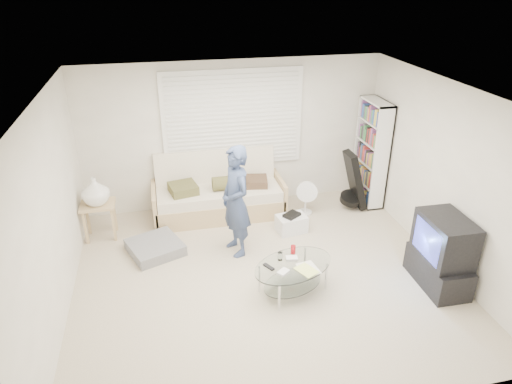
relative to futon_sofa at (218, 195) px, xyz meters
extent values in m
plane|color=tan|center=(0.34, -1.88, -0.35)|extent=(5.00, 5.00, 0.00)
cube|color=beige|center=(0.34, 0.37, 0.90)|extent=(5.00, 0.02, 2.50)
cube|color=beige|center=(0.34, -4.13, 0.90)|extent=(5.00, 0.02, 2.50)
cube|color=beige|center=(-2.16, -1.88, 0.90)|extent=(0.02, 4.50, 2.50)
cube|color=beige|center=(2.84, -1.88, 0.90)|extent=(0.02, 4.50, 2.50)
cube|color=white|center=(0.34, -1.88, 2.15)|extent=(5.00, 4.50, 0.02)
cube|color=white|center=(0.34, 0.34, 1.20)|extent=(2.32, 0.06, 1.62)
cube|color=black|center=(0.34, 0.33, 1.20)|extent=(2.20, 0.01, 1.50)
cube|color=silver|center=(0.34, 0.30, 1.20)|extent=(2.16, 0.04, 1.50)
cube|color=silver|center=(0.34, 0.32, 1.20)|extent=(2.32, 0.08, 1.62)
cube|color=tan|center=(0.00, -0.05, -0.18)|extent=(2.10, 0.84, 0.34)
cube|color=beige|center=(0.00, -0.07, 0.07)|extent=(2.02, 0.78, 0.17)
cube|color=beige|center=(0.00, 0.29, 0.39)|extent=(2.02, 0.23, 0.64)
cube|color=tan|center=(-1.05, -0.05, -0.05)|extent=(0.06, 0.84, 0.59)
cube|color=tan|center=(1.05, -0.05, -0.05)|extent=(0.06, 0.84, 0.59)
cube|color=#4B4A24|center=(-0.58, -0.10, 0.23)|extent=(0.50, 0.50, 0.15)
cylinder|color=#4B4A24|center=(0.16, -0.13, 0.27)|extent=(0.53, 0.23, 0.23)
cube|color=#3E2E1F|center=(0.63, -0.07, 0.22)|extent=(0.44, 0.44, 0.13)
cube|color=gray|center=(-1.09, -0.96, -0.27)|extent=(0.91, 0.91, 0.16)
cube|color=tan|center=(-1.88, -0.35, 0.21)|extent=(0.51, 0.41, 0.04)
cube|color=tan|center=(-2.09, -0.50, -0.07)|extent=(0.04, 0.04, 0.55)
cube|color=tan|center=(-1.68, -0.50, -0.07)|extent=(0.04, 0.04, 0.55)
cube|color=tan|center=(-2.09, -0.19, -0.07)|extent=(0.04, 0.04, 0.55)
cube|color=tan|center=(-1.68, -0.19, -0.07)|extent=(0.04, 0.04, 0.55)
imported|color=white|center=(-1.88, -0.35, 0.45)|extent=(0.41, 0.41, 0.43)
cube|color=white|center=(2.67, -0.09, 0.57)|extent=(0.29, 0.77, 1.83)
cube|color=black|center=(2.29, -0.32, 0.19)|extent=(0.39, 0.37, 1.03)
cylinder|color=black|center=(2.26, -0.32, -0.15)|extent=(0.37, 0.39, 0.20)
cylinder|color=white|center=(1.44, -0.31, -0.33)|extent=(0.24, 0.24, 0.03)
cylinder|color=white|center=(1.44, -0.31, -0.18)|extent=(0.03, 0.03, 0.31)
cylinder|color=white|center=(1.44, -0.31, 0.07)|extent=(0.37, 0.23, 0.36)
cylinder|color=white|center=(1.44, -0.31, 0.07)|extent=(0.11, 0.08, 0.09)
cube|color=white|center=(1.04, -0.83, -0.21)|extent=(0.50, 0.38, 0.27)
cube|color=black|center=(1.04, -0.83, -0.05)|extent=(0.31, 0.29, 0.05)
cube|color=black|center=(2.54, -2.53, -0.15)|extent=(0.50, 0.92, 0.40)
cube|color=black|center=(2.54, -2.53, 0.35)|extent=(0.52, 0.77, 0.58)
cube|color=#5F6AFF|center=(2.30, -2.53, 0.35)|extent=(0.03, 0.58, 0.44)
ellipsoid|color=silver|center=(0.63, -2.26, 0.05)|extent=(1.27, 1.04, 0.02)
ellipsoid|color=silver|center=(0.63, -2.26, -0.23)|extent=(0.97, 0.80, 0.01)
cylinder|color=silver|center=(0.36, -2.60, -0.16)|extent=(0.03, 0.03, 0.38)
cylinder|color=silver|center=(1.06, -2.32, -0.16)|extent=(0.03, 0.03, 0.38)
cylinder|color=silver|center=(0.20, -2.19, -0.16)|extent=(0.03, 0.03, 0.38)
cylinder|color=silver|center=(0.90, -1.92, -0.16)|extent=(0.03, 0.03, 0.38)
cube|color=white|center=(0.46, -2.41, 0.08)|extent=(0.18, 0.17, 0.04)
cube|color=white|center=(0.64, -2.15, 0.08)|extent=(0.16, 0.12, 0.04)
cylinder|color=silver|center=(0.49, -2.12, 0.11)|extent=(0.06, 0.06, 0.11)
cylinder|color=red|center=(0.70, -2.02, 0.12)|extent=(0.07, 0.07, 0.12)
cube|color=black|center=(0.31, -2.26, 0.07)|extent=(0.13, 0.17, 0.02)
cube|color=white|center=(0.79, -2.39, 0.06)|extent=(0.26, 0.33, 0.01)
cube|color=#E1F072|center=(0.75, -2.43, 0.07)|extent=(0.30, 0.33, 0.01)
imported|color=#34536D|center=(0.09, -1.19, 0.48)|extent=(0.54, 0.68, 1.65)
camera|label=1|loc=(-0.87, -6.80, 3.44)|focal=32.00mm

